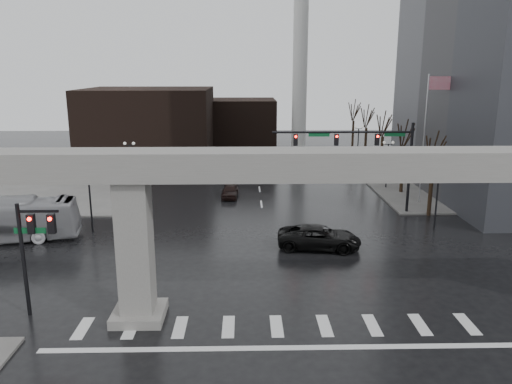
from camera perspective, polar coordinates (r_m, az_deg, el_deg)
ground at (r=26.61m, az=2.23°, el=-14.03°), size 160.00×160.00×0.00m
sidewalk_ne at (r=66.68m, az=23.14°, el=2.10°), size 28.00×36.00×0.15m
sidewalk_nw at (r=65.48m, az=-23.22°, el=1.89°), size 28.00×36.00×0.15m
elevated_guideway at (r=24.27m, az=5.36°, el=0.55°), size 48.00×2.60×8.70m
building_far_left at (r=67.05m, az=-12.09°, el=7.24°), size 16.00×14.00×10.00m
building_far_mid at (r=75.93m, az=-1.65°, el=7.53°), size 10.00×10.00×8.00m
smokestack at (r=69.87m, az=5.07°, el=14.61°), size 3.60×3.60×30.00m
signal_mast_arm at (r=44.05m, az=12.60°, el=4.93°), size 12.12×0.43×8.00m
signal_left_pole at (r=27.56m, az=-24.21°, el=-5.09°), size 2.30×0.30×6.00m
flagpole_assembly at (r=48.72m, az=19.09°, el=7.36°), size 2.06×0.12×12.00m
lamp_right_0 at (r=41.35m, az=20.07°, el=0.51°), size 1.22×0.32×5.11m
lamp_right_1 at (r=54.35m, az=14.82°, el=3.95°), size 1.22×0.32×5.11m
lamp_right_2 at (r=67.76m, az=11.61°, el=6.03°), size 1.22×0.32×5.11m
lamp_left_0 at (r=40.34m, az=-18.51°, el=0.31°), size 1.22×0.32×5.11m
lamp_left_1 at (r=53.59m, az=-14.21°, el=3.85°), size 1.22×0.32×5.11m
lamp_left_2 at (r=67.14m, az=-11.61°, el=5.96°), size 1.22×0.32×5.11m
tree_right_0 at (r=45.51m, az=19.42°, el=0.85°), size 1.09×1.58×7.50m
tree_right_1 at (r=52.89m, az=16.44°, el=2.89°), size 1.09×1.61×7.67m
tree_right_2 at (r=60.43m, az=14.19°, el=4.42°), size 1.10×1.63×7.85m
tree_right_3 at (r=68.08m, az=12.44°, el=5.60°), size 1.11×1.66×8.02m
tree_right_4 at (r=75.79m, az=11.03°, el=6.54°), size 1.12×1.69×8.19m
pickup_truck at (r=35.81m, az=7.24°, el=-5.17°), size 6.20×3.50×1.63m
far_car at (r=49.55m, az=-2.99°, el=0.12°), size 1.73×3.91×1.31m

